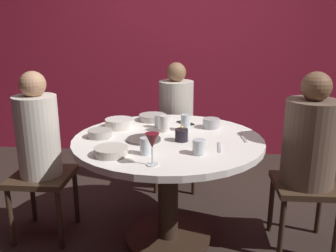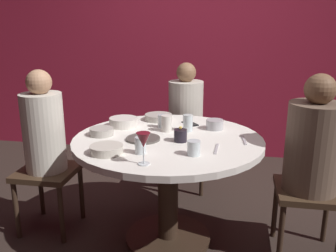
% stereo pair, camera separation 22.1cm
% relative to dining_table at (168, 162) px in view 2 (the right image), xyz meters
% --- Properties ---
extents(ground_plane, '(8.00, 8.00, 0.00)m').
position_rel_dining_table_xyz_m(ground_plane, '(0.00, 0.00, -0.59)').
color(ground_plane, '#2D231E').
extents(back_wall, '(6.00, 0.10, 2.60)m').
position_rel_dining_table_xyz_m(back_wall, '(0.00, 1.88, 0.71)').
color(back_wall, maroon).
rests_on(back_wall, ground).
extents(dining_table, '(1.25, 1.25, 0.76)m').
position_rel_dining_table_xyz_m(dining_table, '(0.00, 0.00, 0.00)').
color(dining_table, white).
rests_on(dining_table, ground).
extents(seated_diner_left, '(0.40, 0.40, 1.19)m').
position_rel_dining_table_xyz_m(seated_diner_left, '(-0.88, 0.00, 0.14)').
color(seated_diner_left, '#3F2D1E').
rests_on(seated_diner_left, ground).
extents(seated_diner_back, '(0.40, 0.40, 1.16)m').
position_rel_dining_table_xyz_m(seated_diner_back, '(0.00, 0.89, 0.13)').
color(seated_diner_back, '#3F2D1E').
rests_on(seated_diner_back, ground).
extents(seated_diner_right, '(0.40, 0.40, 1.20)m').
position_rel_dining_table_xyz_m(seated_diner_right, '(0.91, 0.00, 0.15)').
color(seated_diner_right, '#3F2D1E').
rests_on(seated_diner_right, ground).
extents(candle_holder, '(0.08, 0.08, 0.10)m').
position_rel_dining_table_xyz_m(candle_holder, '(0.09, -0.06, 0.21)').
color(candle_holder, black).
rests_on(candle_holder, dining_table).
extents(wine_glass, '(0.08, 0.08, 0.18)m').
position_rel_dining_table_xyz_m(wine_glass, '(-0.04, -0.48, 0.30)').
color(wine_glass, silver).
rests_on(wine_glass, dining_table).
extents(dinner_plate, '(0.22, 0.22, 0.01)m').
position_rel_dining_table_xyz_m(dinner_plate, '(-0.15, -0.07, 0.18)').
color(dinner_plate, '#4C4742').
rests_on(dinner_plate, dining_table).
extents(cell_phone, '(0.14, 0.15, 0.01)m').
position_rel_dining_table_xyz_m(cell_phone, '(0.10, 0.36, 0.17)').
color(cell_phone, black).
rests_on(cell_phone, dining_table).
extents(bowl_serving_large, '(0.12, 0.12, 0.07)m').
position_rel_dining_table_xyz_m(bowl_serving_large, '(0.29, 0.26, 0.21)').
color(bowl_serving_large, '#B7B7BC').
rests_on(bowl_serving_large, dining_table).
extents(bowl_salad_center, '(0.16, 0.16, 0.05)m').
position_rel_dining_table_xyz_m(bowl_salad_center, '(-0.45, -0.02, 0.20)').
color(bowl_salad_center, '#B2ADA3').
rests_on(bowl_salad_center, dining_table).
extents(bowl_small_white, '(0.19, 0.19, 0.05)m').
position_rel_dining_table_xyz_m(bowl_small_white, '(-0.30, -0.35, 0.19)').
color(bowl_small_white, beige).
rests_on(bowl_small_white, dining_table).
extents(bowl_sauce_side, '(0.20, 0.20, 0.07)m').
position_rel_dining_table_xyz_m(bowl_sauce_side, '(-0.37, 0.21, 0.20)').
color(bowl_sauce_side, silver).
rests_on(bowl_sauce_side, dining_table).
extents(bowl_rice_portion, '(0.21, 0.21, 0.05)m').
position_rel_dining_table_xyz_m(bowl_rice_portion, '(-0.15, 0.43, 0.19)').
color(bowl_rice_portion, '#B2ADA3').
rests_on(bowl_rice_portion, dining_table).
extents(cup_near_candle, '(0.07, 0.07, 0.09)m').
position_rel_dining_table_xyz_m(cup_near_candle, '(-0.08, 0.23, 0.22)').
color(cup_near_candle, silver).
rests_on(cup_near_candle, dining_table).
extents(cup_by_left_diner, '(0.08, 0.08, 0.09)m').
position_rel_dining_table_xyz_m(cup_by_left_diner, '(0.20, -0.29, 0.21)').
color(cup_by_left_diner, silver).
rests_on(cup_by_left_diner, dining_table).
extents(cup_by_right_diner, '(0.06, 0.06, 0.10)m').
position_rel_dining_table_xyz_m(cup_by_right_diner, '(-0.10, -0.32, 0.22)').
color(cup_by_right_diner, silver).
rests_on(cup_by_right_diner, dining_table).
extents(cup_center_front, '(0.07, 0.07, 0.11)m').
position_rel_dining_table_xyz_m(cup_center_front, '(-0.04, 0.15, 0.23)').
color(cup_center_front, silver).
rests_on(cup_center_front, dining_table).
extents(cup_far_edge, '(0.07, 0.07, 0.12)m').
position_rel_dining_table_xyz_m(cup_far_edge, '(0.11, 0.17, 0.23)').
color(cup_far_edge, silver).
rests_on(cup_far_edge, dining_table).
extents(fork_near_plate, '(0.02, 0.18, 0.01)m').
position_rel_dining_table_xyz_m(fork_near_plate, '(0.33, -0.17, 0.17)').
color(fork_near_plate, '#B7B7BC').
rests_on(fork_near_plate, dining_table).
extents(knife_near_plate, '(0.03, 0.18, 0.01)m').
position_rel_dining_table_xyz_m(knife_near_plate, '(0.49, 0.03, 0.17)').
color(knife_near_plate, '#B7B7BC').
rests_on(knife_near_plate, dining_table).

